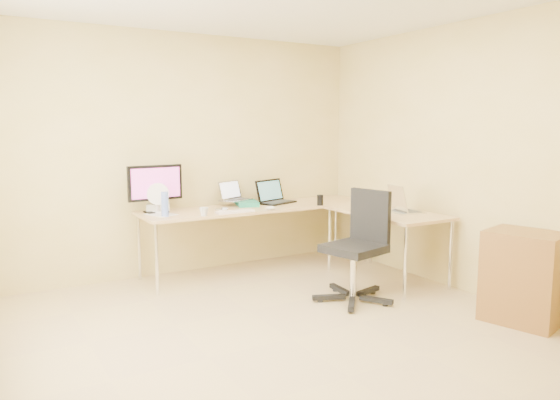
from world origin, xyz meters
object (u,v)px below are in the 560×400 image
desk_main (260,238)px  desk_fan (157,199)px  desk_return (386,246)px  office_chair (354,248)px  laptop_black (276,191)px  water_bottle (165,204)px  monitor (155,189)px  keyboard (235,212)px  laptop_center (236,191)px  cabinet (524,279)px  laptop_return (407,202)px  mug (204,212)px

desk_main → desk_fan: 1.24m
desk_return → office_chair: office_chair is taller
laptop_black → water_bottle: 1.42m
monitor → keyboard: bearing=-35.8°
monitor → keyboard: 0.85m
laptop_center → cabinet: bearing=-88.3°
desk_return → laptop_center: (-1.17, 1.20, 0.53)m
laptop_return → cabinet: size_ratio=0.44×
laptop_black → cabinet: size_ratio=0.54×
desk_return → mug: 1.94m
laptop_return → desk_return: bearing=41.7°
laptop_return → mug: bearing=73.7°
office_chair → cabinet: (0.88, -1.13, -0.14)m
desk_fan → office_chair: (1.37, -1.48, -0.37)m
water_bottle → desk_fan: 0.24m
monitor → keyboard: (0.70, -0.41, -0.24)m
desk_main → monitor: monitor is taller
office_chair → cabinet: 1.44m
water_bottle → cabinet: water_bottle is taller
monitor → desk_main: bearing=-12.5°
laptop_black → desk_fan: bearing=159.7°
mug → water_bottle: (-0.34, 0.15, 0.08)m
monitor → laptop_black: monitor is taller
desk_return → laptop_return: (0.11, -0.17, 0.48)m
office_chair → laptop_black: bearing=75.7°
laptop_return → water_bottle: bearing=73.9°
monitor → water_bottle: bearing=-95.1°
monitor → office_chair: 2.10m
desk_fan → desk_return: bearing=-7.9°
monitor → laptop_center: size_ratio=1.69×
office_chair → mug: bearing=120.5°
laptop_black → laptop_return: 1.50m
laptop_center → laptop_return: bearing=-71.3°
laptop_center → office_chair: bearing=-98.7°
desk_return → monitor: (-2.10, 1.15, 0.61)m
desk_main → keyboard: keyboard is taller
desk_fan → cabinet: 3.48m
laptop_center → keyboard: (-0.23, -0.47, -0.15)m
keyboard → desk_main: bearing=32.1°
desk_fan → laptop_return: size_ratio=0.81×
desk_return → laptop_black: bearing=122.5°
mug → cabinet: (1.91, -2.21, -0.41)m
monitor → keyboard: size_ratio=1.42×
monitor → laptop_black: (1.40, -0.05, -0.11)m
water_bottle → desk_main: bearing=7.2°
laptop_center → mug: bearing=-164.0°
monitor → laptop_black: bearing=-7.0°
desk_return → desk_fan: 2.43m
monitor → cabinet: monitor is taller
monitor → laptop_black: size_ratio=1.34×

